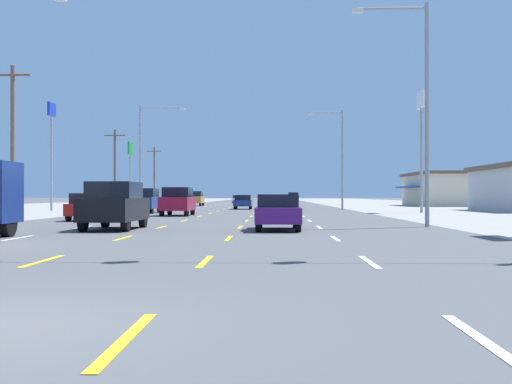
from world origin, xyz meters
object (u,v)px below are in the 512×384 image
object	(u,v)px
pole_sign_right_row_1	(421,121)
streetlight_left_row_1	(145,149)
streetlight_right_row_0	(420,99)
pole_sign_left_row_1	(52,134)
suv_far_left_farther	(145,200)
sedan_center_turn_farthest	(243,202)
sedan_inner_right_near	(278,212)
suv_far_right_distant_b	(293,197)
suv_far_left_distant_a	(195,198)
pole_sign_left_row_2	(130,157)
suv_inner_left_mid	(115,205)
hatchback_far_left_midfar	(89,207)
sedan_inner_left_distant_c	(237,199)
streetlight_right_row_1	(339,153)
suv_inner_left_far	(178,201)

from	to	relation	value
pole_sign_right_row_1	streetlight_left_row_1	bearing A→B (deg)	154.93
streetlight_right_row_0	pole_sign_left_row_1	bearing A→B (deg)	131.61
suv_far_left_farther	sedan_center_turn_farthest	size ratio (longest dim) A/B	1.09
sedan_inner_right_near	sedan_center_turn_farthest	xyz separation A→B (m)	(-3.26, 40.11, 0.00)
sedan_inner_right_near	pole_sign_right_row_1	world-z (taller)	pole_sign_right_row_1
pole_sign_right_row_1	sedan_center_turn_farthest	bearing A→B (deg)	138.93
suv_far_right_distant_b	suv_far_left_distant_a	bearing A→B (deg)	-112.30
pole_sign_left_row_2	suv_inner_left_mid	bearing A→B (deg)	-78.16
suv_far_left_distant_a	streetlight_left_row_1	world-z (taller)	streetlight_left_row_1
hatchback_far_left_midfar	pole_sign_left_row_2	world-z (taller)	pole_sign_left_row_2
suv_far_left_farther	sedan_inner_left_distant_c	distance (m)	70.45
sedan_inner_left_distant_c	suv_far_left_farther	bearing A→B (deg)	-92.91
pole_sign_right_row_1	streetlight_right_row_1	bearing A→B (deg)	115.23
sedan_inner_right_near	suv_far_left_farther	distance (m)	27.27
suv_inner_left_far	streetlight_right_row_0	size ratio (longest dim) A/B	0.48
suv_far_left_distant_a	suv_far_right_distant_b	size ratio (longest dim) A/B	1.00
sedan_center_turn_farthest	pole_sign_right_row_1	bearing A→B (deg)	-41.07
pole_sign_right_row_1	streetlight_left_row_1	world-z (taller)	streetlight_left_row_1
suv_inner_left_mid	pole_sign_right_row_1	world-z (taller)	pole_sign_right_row_1
suv_inner_left_mid	suv_far_left_distant_a	xyz separation A→B (m)	(-3.83, 60.53, 0.00)
suv_inner_left_far	sedan_inner_left_distant_c	distance (m)	76.73
sedan_inner_right_near	suv_far_left_farther	world-z (taller)	suv_far_left_farther
sedan_center_turn_farthest	streetlight_right_row_1	world-z (taller)	streetlight_right_row_1
suv_far_left_distant_a	pole_sign_left_row_1	distance (m)	29.79
pole_sign_left_row_2	suv_far_left_distant_a	bearing A→B (deg)	-20.77
sedan_center_turn_farthest	hatchback_far_left_midfar	bearing A→B (deg)	-103.50
hatchback_far_left_midfar	streetlight_right_row_1	distance (m)	33.84
hatchback_far_left_midfar	suv_far_left_distant_a	distance (m)	51.08
suv_inner_left_mid	hatchback_far_left_midfar	xyz separation A→B (m)	(-3.77, 9.45, -0.24)
suv_inner_left_far	pole_sign_left_row_1	distance (m)	21.14
suv_far_left_farther	pole_sign_right_row_1	bearing A→B (deg)	4.28
suv_far_left_distant_a	sedan_center_turn_farthest	bearing A→B (deg)	-70.40
streetlight_right_row_0	suv_far_left_farther	bearing A→B (deg)	127.00
suv_far_left_farther	streetlight_right_row_0	bearing A→B (deg)	-53.00
sedan_inner_right_near	pole_sign_right_row_1	distance (m)	30.17
pole_sign_left_row_2	streetlight_right_row_1	distance (m)	37.16
suv_far_left_farther	suv_far_left_distant_a	xyz separation A→B (m)	(-0.18, 35.60, 0.00)
pole_sign_left_row_1	sedan_inner_left_distant_c	bearing A→B (deg)	77.33
pole_sign_left_row_1	pole_sign_left_row_2	size ratio (longest dim) A/B	1.13
hatchback_far_left_midfar	suv_inner_left_far	xyz separation A→B (m)	(3.68, 9.12, 0.24)
suv_inner_left_far	sedan_center_turn_farthest	world-z (taller)	suv_inner_left_far
sedan_inner_right_near	sedan_inner_left_distant_c	xyz separation A→B (m)	(-6.86, 95.55, 0.00)
sedan_inner_right_near	suv_inner_left_far	size ratio (longest dim) A/B	0.92
suv_far_right_distant_b	streetlight_right_row_0	xyz separation A→B (m)	(2.84, -92.64, 4.73)
pole_sign_left_row_2	sedan_inner_right_near	bearing A→B (deg)	-72.56
sedan_center_turn_farthest	sedan_inner_left_distant_c	xyz separation A→B (m)	(-3.60, 55.45, 0.00)
suv_inner_left_far	pole_sign_right_row_1	size ratio (longest dim) A/B	0.49
sedan_inner_right_near	suv_inner_left_far	bearing A→B (deg)	110.04
suv_inner_left_mid	suv_far_left_distant_a	size ratio (longest dim) A/B	1.00
suv_inner_left_far	streetlight_right_row_1	size ratio (longest dim) A/B	0.49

